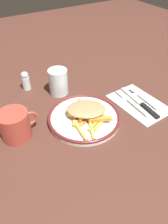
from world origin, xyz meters
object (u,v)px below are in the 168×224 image
(water_glass, at_px, (59,82))
(coffee_mug, at_px, (15,125))
(fork, at_px, (131,102))
(knife, at_px, (142,104))
(fries_heap, at_px, (86,112))
(napkin, at_px, (139,103))
(spoon, at_px, (139,94))
(plate, at_px, (84,117))
(salt_shaker, at_px, (26,80))

(water_glass, height_order, coffee_mug, water_glass)
(fork, xyz_separation_m, knife, (0.03, -0.03, 0.00))
(fries_heap, xyz_separation_m, napkin, (0.22, -0.03, -0.03))
(knife, xyz_separation_m, spoon, (0.03, 0.05, 0.00))
(fries_heap, distance_m, napkin, 0.22)
(water_glass, bearing_deg, napkin, -45.53)
(fork, height_order, coffee_mug, coffee_mug)
(fork, bearing_deg, plate, 174.55)
(napkin, height_order, water_glass, water_glass)
(fork, height_order, spoon, spoon)
(fork, distance_m, water_glass, 0.29)
(knife, bearing_deg, fries_heap, 168.66)
(fries_heap, relative_size, knife, 0.88)
(plate, xyz_separation_m, knife, (0.22, -0.05, 0.00))
(plate, relative_size, napkin, 1.15)
(fries_heap, xyz_separation_m, knife, (0.22, -0.04, -0.03))
(plate, relative_size, fork, 1.41)
(coffee_mug, bearing_deg, knife, -12.17)
(napkin, xyz_separation_m, water_glass, (-0.22, 0.22, 0.05))
(napkin, xyz_separation_m, fork, (-0.03, 0.01, 0.01))
(plate, bearing_deg, fries_heap, -59.53)
(fork, bearing_deg, spoon, 21.78)
(fries_heap, height_order, knife, fries_heap)
(knife, bearing_deg, napkin, 86.36)
(knife, distance_m, salt_shaker, 0.47)
(napkin, distance_m, coffee_mug, 0.45)
(fries_heap, distance_m, salt_shaker, 0.31)
(water_glass, bearing_deg, salt_shaker, 138.05)
(water_glass, relative_size, coffee_mug, 0.83)
(napkin, xyz_separation_m, spoon, (0.03, 0.03, 0.01))
(napkin, relative_size, coffee_mug, 1.77)
(napkin, distance_m, salt_shaker, 0.46)
(knife, xyz_separation_m, salt_shaker, (-0.32, 0.34, 0.03))
(plate, relative_size, water_glass, 2.45)
(fries_heap, distance_m, knife, 0.22)
(napkin, bearing_deg, water_glass, 134.47)
(napkin, distance_m, fork, 0.03)
(spoon, bearing_deg, knife, -119.50)
(spoon, xyz_separation_m, coffee_mug, (-0.47, 0.04, 0.03))
(fork, bearing_deg, fries_heap, 176.19)
(napkin, relative_size, knife, 1.03)
(fries_heap, xyz_separation_m, spoon, (0.25, 0.01, -0.03))
(fries_heap, bearing_deg, spoon, 2.27)
(fries_heap, relative_size, coffee_mug, 1.52)
(spoon, relative_size, salt_shaker, 1.94)
(plate, bearing_deg, napkin, -7.87)
(plate, relative_size, salt_shaker, 3.17)
(spoon, height_order, water_glass, water_glass)
(knife, bearing_deg, plate, 167.39)
(plate, xyz_separation_m, salt_shaker, (-0.10, 0.29, 0.03))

